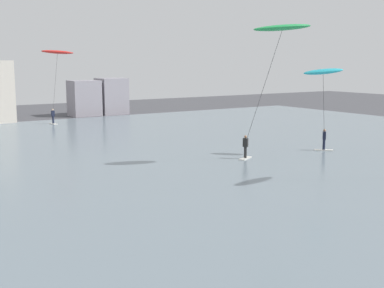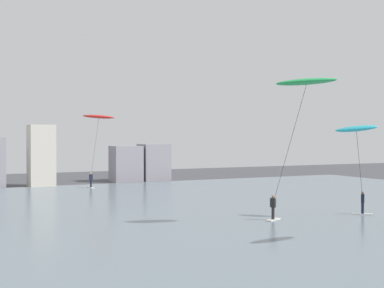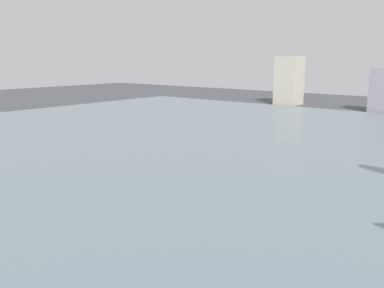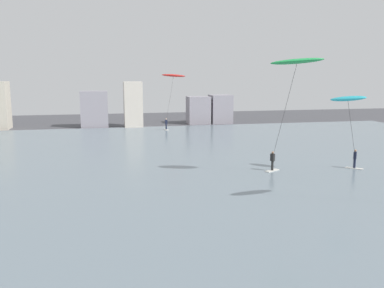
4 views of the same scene
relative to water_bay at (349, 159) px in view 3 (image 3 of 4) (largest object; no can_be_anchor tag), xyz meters
The scene contains 1 object.
water_bay is the anchor object (origin of this frame).
Camera 3 is at (8.97, 2.50, 6.76)m, focal length 38.73 mm.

